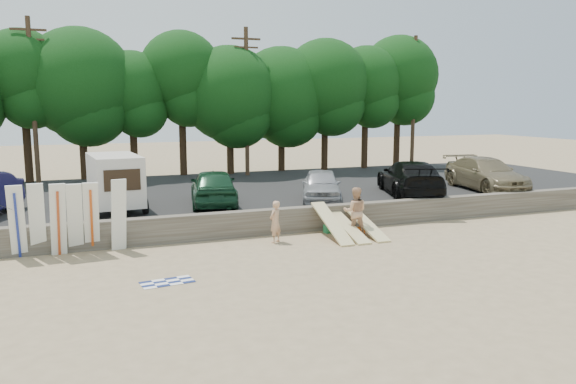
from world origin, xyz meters
name	(u,v)px	position (x,y,z in m)	size (l,w,h in m)	color
ground	(324,250)	(0.00, 0.00, 0.00)	(120.00, 120.00, 0.00)	tan
seawall	(293,220)	(0.00, 3.00, 0.50)	(44.00, 0.50, 1.00)	#6B6356
parking_lot	(241,195)	(0.00, 10.50, 0.35)	(44.00, 14.50, 0.70)	#282828
treeline	(202,83)	(-0.45, 17.36, 6.38)	(33.70, 6.84, 9.21)	#382616
utility_poles	(247,99)	(2.00, 16.00, 5.43)	(25.80, 0.26, 9.00)	#473321
box_trailer	(115,180)	(-6.55, 6.47, 2.01)	(2.35, 3.81, 2.33)	beige
car_1	(214,187)	(-2.45, 6.30, 1.51)	(1.92, 4.77, 1.62)	#163E25
car_2	(321,185)	(2.41, 5.64, 1.42)	(1.71, 4.25, 1.45)	#A0A0A5
car_3	(410,178)	(7.19, 5.72, 1.54)	(2.35, 5.79, 1.68)	black
car_4	(486,174)	(11.77, 5.73, 1.52)	(2.31, 5.68, 1.65)	#7B6C4E
surfboard_upright_0	(17,222)	(-9.94, 2.47, 1.26)	(0.50, 0.06, 2.60)	white
surfboard_upright_1	(37,220)	(-9.34, 2.57, 1.27)	(0.50, 0.06, 2.60)	white
surfboard_upright_2	(58,220)	(-8.68, 2.35, 1.26)	(0.50, 0.06, 2.60)	white
surfboard_upright_3	(75,219)	(-8.15, 2.46, 1.25)	(0.50, 0.06, 2.60)	white
surfboard_upright_4	(91,217)	(-7.62, 2.50, 1.25)	(0.50, 0.06, 2.60)	white
surfboard_upright_5	(119,215)	(-6.73, 2.40, 1.28)	(0.50, 0.06, 2.60)	white
surfboard_low_0	(332,223)	(1.01, 1.51, 0.59)	(0.56, 3.00, 0.07)	#D7C487
surfboard_low_1	(347,226)	(1.70, 1.54, 0.42)	(0.56, 3.00, 0.07)	#D7C487
surfboard_low_2	(366,224)	(2.53, 1.57, 0.44)	(0.56, 3.00, 0.07)	#D7C487
beachgoer_a	(275,222)	(-1.24, 1.63, 0.79)	(0.57, 0.38, 1.57)	tan
beachgoer_b	(355,211)	(2.05, 1.59, 0.96)	(0.93, 0.72, 1.91)	tan
cooler	(329,229)	(1.31, 2.38, 0.16)	(0.38, 0.30, 0.32)	#24874B
gear_bag	(361,230)	(2.50, 1.92, 0.11)	(0.30, 0.25, 0.22)	orange
beach_towel	(167,282)	(-5.74, -1.72, 0.01)	(1.50, 1.50, 0.00)	white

